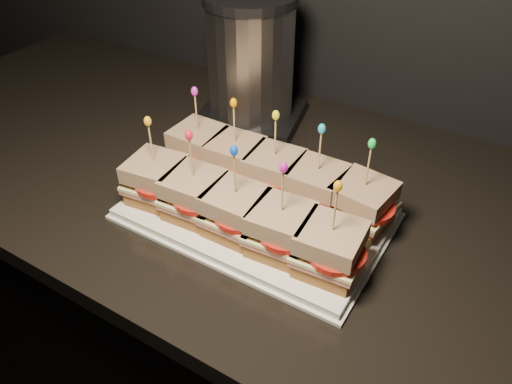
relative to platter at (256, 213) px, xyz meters
The scene contains 76 objects.
granite_slab 0.31m from the platter, 18.58° to the left, with size 2.51×0.74×0.04m, color black.
platter is the anchor object (origin of this frame).
platter_rim 0.01m from the platter, ahead, with size 0.43×0.27×0.01m, color white.
sandwich_0_bread_bot 0.17m from the platter, 159.44° to the left, with size 0.08×0.08×0.02m, color brown.
sandwich_0_ham 0.17m from the platter, 159.44° to the left, with size 0.09×0.09×0.01m, color #C7675A.
sandwich_0_cheese 0.18m from the platter, 159.44° to the left, with size 0.09×0.09×0.01m, color #F4ED9D.
sandwich_0_tomato 0.17m from the platter, 159.96° to the left, with size 0.08×0.08×0.01m, color red.
sandwich_0_bread_top 0.18m from the platter, 159.44° to the left, with size 0.09×0.09×0.03m, color brown.
sandwich_0_pick 0.21m from the platter, 159.44° to the left, with size 0.00×0.00×0.09m, color tan.
sandwich_0_frill 0.23m from the platter, 159.44° to the left, with size 0.01×0.01×0.02m, color #D023BC.
sandwich_1_bread_bot 0.10m from the platter, 143.13° to the left, with size 0.08×0.08×0.02m, color brown.
sandwich_1_ham 0.11m from the platter, 143.13° to the left, with size 0.09×0.09×0.01m, color #C7675A.
sandwich_1_cheese 0.11m from the platter, 143.13° to the left, with size 0.09×0.09×0.01m, color #F4ED9D.
sandwich_1_tomato 0.10m from the platter, 141.55° to the left, with size 0.08×0.08×0.01m, color red.
sandwich_1_bread_top 0.12m from the platter, 143.13° to the left, with size 0.09×0.09×0.03m, color brown.
sandwich_1_pick 0.15m from the platter, 143.13° to the left, with size 0.00×0.00×0.09m, color tan.
sandwich_1_frill 0.19m from the platter, 143.13° to the left, with size 0.01×0.01×0.02m, color orange.
sandwich_2_bread_bot 0.06m from the platter, 90.00° to the left, with size 0.08×0.08×0.02m, color brown.
sandwich_2_ham 0.07m from the platter, 90.00° to the left, with size 0.09×0.09×0.01m, color #C7675A.
sandwich_2_cheese 0.07m from the platter, 90.00° to the left, with size 0.09×0.09×0.01m, color #F4ED9D.
sandwich_2_tomato 0.08m from the platter, 77.46° to the left, with size 0.08×0.08×0.01m, color red.
sandwich_2_bread_top 0.09m from the platter, 90.00° to the left, with size 0.09×0.09×0.03m, color brown.
sandwich_2_pick 0.13m from the platter, 90.00° to the left, with size 0.00×0.00×0.09m, color tan.
sandwich_2_frill 0.17m from the platter, 90.00° to the left, with size 0.01×0.01×0.02m, color yellow.
sandwich_3_bread_bot 0.10m from the platter, 36.87° to the left, with size 0.08×0.08×0.02m, color brown.
sandwich_3_ham 0.11m from the platter, 36.87° to the left, with size 0.09×0.09×0.01m, color #C7675A.
sandwich_3_cheese 0.11m from the platter, 36.87° to the left, with size 0.09×0.09×0.01m, color #F4ED9D.
sandwich_3_tomato 0.12m from the platter, 30.40° to the left, with size 0.08×0.08×0.01m, color red.
sandwich_3_bread_top 0.12m from the platter, 36.87° to the left, with size 0.09×0.09×0.03m, color brown.
sandwich_3_pick 0.15m from the platter, 36.87° to the left, with size 0.00×0.00×0.09m, color tan.
sandwich_3_frill 0.19m from the platter, 36.87° to the left, with size 0.01×0.01×0.02m, color #16A5C0.
sandwich_4_bread_bot 0.17m from the platter, 20.56° to the left, with size 0.08×0.08×0.02m, color brown.
sandwich_4_ham 0.17m from the platter, 20.56° to the left, with size 0.09×0.09×0.01m, color #C7675A.
sandwich_4_cheese 0.18m from the platter, 20.56° to the left, with size 0.09×0.09×0.01m, color #F4ED9D.
sandwich_4_tomato 0.19m from the platter, 17.43° to the left, with size 0.08×0.08×0.01m, color red.
sandwich_4_bread_top 0.18m from the platter, 20.56° to the left, with size 0.09×0.09×0.03m, color brown.
sandwich_4_pick 0.21m from the platter, 20.56° to the left, with size 0.00×0.00×0.09m, color tan.
sandwich_4_frill 0.23m from the platter, 20.56° to the left, with size 0.01×0.01×0.02m, color green.
sandwich_5_bread_bot 0.17m from the platter, 159.44° to the right, with size 0.08×0.08×0.02m, color brown.
sandwich_5_ham 0.17m from the platter, 159.44° to the right, with size 0.09×0.09×0.01m, color #C7675A.
sandwich_5_cheese 0.18m from the platter, 159.44° to the right, with size 0.09×0.09×0.01m, color #F4ED9D.
sandwich_5_tomato 0.17m from the platter, 155.96° to the right, with size 0.08×0.08×0.01m, color red.
sandwich_5_bread_top 0.18m from the platter, 159.44° to the right, with size 0.09×0.09×0.03m, color brown.
sandwich_5_pick 0.21m from the platter, 159.44° to the right, with size 0.00×0.00×0.09m, color tan.
sandwich_5_frill 0.23m from the platter, 159.44° to the right, with size 0.01×0.01×0.02m, color #F2A314.
sandwich_6_bread_bot 0.10m from the platter, 143.13° to the right, with size 0.08×0.08×0.02m, color brown.
sandwich_6_ham 0.11m from the platter, 143.13° to the right, with size 0.09×0.09×0.01m, color #C7675A.
sandwich_6_cheese 0.11m from the platter, 143.13° to the right, with size 0.09×0.09×0.01m, color #F4ED9D.
sandwich_6_tomato 0.11m from the platter, 135.85° to the right, with size 0.08×0.08×0.01m, color red.
sandwich_6_bread_top 0.12m from the platter, 143.13° to the right, with size 0.09×0.09×0.03m, color brown.
sandwich_6_pick 0.15m from the platter, 143.13° to the right, with size 0.00×0.00×0.09m, color tan.
sandwich_6_frill 0.19m from the platter, 143.13° to the right, with size 0.01×0.01×0.02m, color red.
sandwich_7_bread_bot 0.06m from the platter, 90.00° to the right, with size 0.08×0.08×0.02m, color brown.
sandwich_7_ham 0.07m from the platter, 90.00° to the right, with size 0.09×0.09×0.01m, color #C7675A.
sandwich_7_cheese 0.07m from the platter, 90.00° to the right, with size 0.09×0.09×0.01m, color #F4ED9D.
sandwich_7_tomato 0.08m from the platter, 79.69° to the right, with size 0.08×0.08×0.01m, color red.
sandwich_7_bread_top 0.09m from the platter, 90.00° to the right, with size 0.09×0.09×0.03m, color brown.
sandwich_7_pick 0.13m from the platter, 90.00° to the right, with size 0.00×0.00×0.09m, color tan.
sandwich_7_frill 0.17m from the platter, 90.00° to the right, with size 0.01×0.01×0.02m, color blue.
sandwich_8_bread_bot 0.10m from the platter, 36.87° to the right, with size 0.08×0.08×0.02m, color brown.
sandwich_8_ham 0.11m from the platter, 36.87° to the right, with size 0.09×0.09×0.01m, color #C7675A.
sandwich_8_cheese 0.11m from the platter, 36.87° to the right, with size 0.09×0.09×0.01m, color #F4ED9D.
sandwich_8_tomato 0.12m from the platter, 35.65° to the right, with size 0.08×0.08×0.01m, color red.
sandwich_8_bread_top 0.12m from the platter, 36.87° to the right, with size 0.09×0.09×0.03m, color brown.
sandwich_8_pick 0.15m from the platter, 36.87° to the right, with size 0.00×0.00×0.09m, color tan.
sandwich_8_frill 0.19m from the platter, 36.87° to the right, with size 0.01×0.01×0.02m, color #CC16A4.
sandwich_9_bread_bot 0.17m from the platter, 20.56° to the right, with size 0.08×0.08×0.02m, color brown.
sandwich_9_ham 0.17m from the platter, 20.56° to the right, with size 0.09×0.09×0.01m, color #C7675A.
sandwich_9_cheese 0.18m from the platter, 20.56° to the right, with size 0.09×0.09×0.01m, color #F4ED9D.
sandwich_9_tomato 0.19m from the platter, 20.99° to the right, with size 0.08×0.08×0.01m, color red.
sandwich_9_bread_top 0.18m from the platter, 20.56° to the right, with size 0.09×0.09×0.03m, color brown.
sandwich_9_pick 0.21m from the platter, 20.56° to the right, with size 0.00×0.00×0.09m, color tan.
sandwich_9_frill 0.23m from the platter, 20.56° to the right, with size 0.01×0.01×0.02m, color orange.
appliance_base 0.33m from the platter, 123.33° to the left, with size 0.21×0.18×0.03m, color #262628.
appliance_body 0.35m from the platter, 123.33° to the left, with size 0.18×0.18×0.23m, color silver.
appliance 0.35m from the platter, 123.33° to the left, with size 0.21×0.18×0.27m, color silver, non-canonical shape.
Camera 1 is at (-0.02, 0.99, 1.44)m, focal length 35.00 mm.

